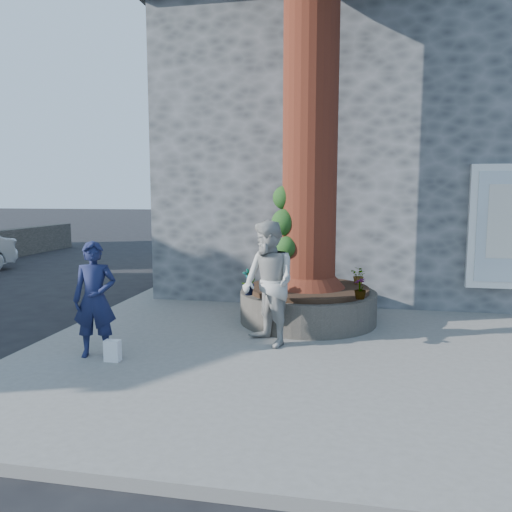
# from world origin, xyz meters

# --- Properties ---
(ground) EXTENTS (120.00, 120.00, 0.00)m
(ground) POSITION_xyz_m (0.00, 0.00, 0.00)
(ground) COLOR black
(ground) RESTS_ON ground
(pavement) EXTENTS (9.00, 8.00, 0.12)m
(pavement) POSITION_xyz_m (1.50, 1.00, 0.06)
(pavement) COLOR slate
(pavement) RESTS_ON ground
(yellow_line) EXTENTS (0.10, 30.00, 0.01)m
(yellow_line) POSITION_xyz_m (-3.05, 1.00, 0.00)
(yellow_line) COLOR yellow
(yellow_line) RESTS_ON ground
(stone_shop) EXTENTS (10.30, 8.30, 6.30)m
(stone_shop) POSITION_xyz_m (2.50, 7.20, 3.16)
(stone_shop) COLOR #444748
(stone_shop) RESTS_ON ground
(planter) EXTENTS (2.30, 2.30, 0.60)m
(planter) POSITION_xyz_m (0.80, 2.00, 0.41)
(planter) COLOR black
(planter) RESTS_ON pavement
(man) EXTENTS (0.64, 0.51, 1.55)m
(man) POSITION_xyz_m (-1.82, -0.37, 0.89)
(man) COLOR #171C40
(man) RESTS_ON pavement
(woman) EXTENTS (1.09, 1.10, 1.80)m
(woman) POSITION_xyz_m (0.35, 0.57, 1.02)
(woman) COLOR #A4A29D
(woman) RESTS_ON pavement
(shopping_bag) EXTENTS (0.20, 0.12, 0.28)m
(shopping_bag) POSITION_xyz_m (-1.51, -0.53, 0.26)
(shopping_bag) COLOR white
(shopping_bag) RESTS_ON pavement
(plant_a) EXTENTS (0.26, 0.25, 0.41)m
(plant_a) POSITION_xyz_m (-0.05, 1.15, 0.92)
(plant_a) COLOR gray
(plant_a) RESTS_ON planter
(plant_b) EXTENTS (0.23, 0.23, 0.39)m
(plant_b) POSITION_xyz_m (-0.05, 1.15, 0.91)
(plant_b) COLOR gray
(plant_b) RESTS_ON planter
(plant_c) EXTENTS (0.25, 0.25, 0.32)m
(plant_c) POSITION_xyz_m (1.65, 1.15, 0.88)
(plant_c) COLOR gray
(plant_c) RESTS_ON planter
(plant_d) EXTENTS (0.37, 0.36, 0.30)m
(plant_d) POSITION_xyz_m (1.65, 2.40, 0.87)
(plant_d) COLOR gray
(plant_d) RESTS_ON planter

